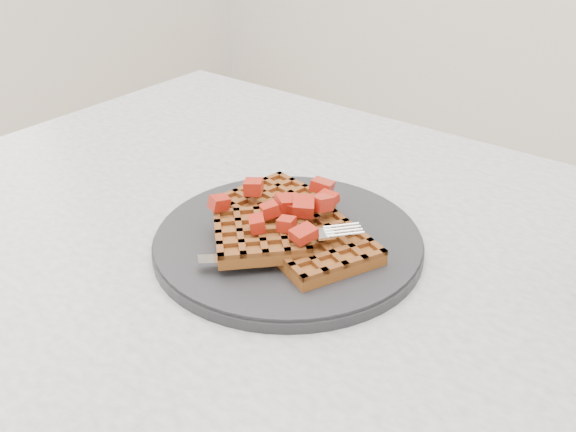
# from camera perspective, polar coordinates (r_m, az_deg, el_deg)

# --- Properties ---
(table) EXTENTS (1.20, 0.80, 0.75)m
(table) POSITION_cam_1_polar(r_m,az_deg,el_deg) (0.76, 4.08, -11.12)
(table) COLOR silver
(table) RESTS_ON ground
(plate) EXTENTS (0.30, 0.30, 0.02)m
(plate) POSITION_cam_1_polar(r_m,az_deg,el_deg) (0.71, 0.00, -2.25)
(plate) COLOR black
(plate) RESTS_ON table
(waffles) EXTENTS (0.22, 0.20, 0.03)m
(waffles) POSITION_cam_1_polar(r_m,az_deg,el_deg) (0.69, -0.18, -1.04)
(waffles) COLOR brown
(waffles) RESTS_ON plate
(strawberry_pile) EXTENTS (0.15, 0.15, 0.02)m
(strawberry_pile) POSITION_cam_1_polar(r_m,az_deg,el_deg) (0.68, 0.00, 1.02)
(strawberry_pile) COLOR #8B0900
(strawberry_pile) RESTS_ON waffles
(fork) EXTENTS (0.13, 0.15, 0.02)m
(fork) POSITION_cam_1_polar(r_m,az_deg,el_deg) (0.66, 0.49, -3.32)
(fork) COLOR silver
(fork) RESTS_ON plate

